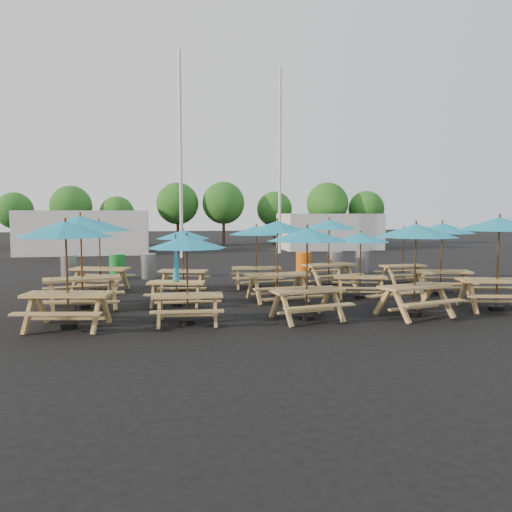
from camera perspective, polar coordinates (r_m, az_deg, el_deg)
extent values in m
plane|color=black|center=(16.47, 1.03, -4.25)|extent=(120.00, 120.00, 0.00)
cube|color=#AB7F4C|center=(12.10, -20.72, -4.11)|extent=(2.02, 1.09, 0.06)
cube|color=#AB7F4C|center=(11.51, -21.88, -6.16)|extent=(1.93, 0.62, 0.04)
cube|color=#AB7F4C|center=(12.81, -19.60, -5.00)|extent=(1.93, 0.62, 0.04)
cylinder|color=black|center=(12.24, -20.62, -7.52)|extent=(0.38, 0.38, 0.11)
cylinder|color=brown|center=(12.05, -20.79, -2.06)|extent=(0.05, 0.05, 2.45)
cone|color=teal|center=(11.97, -20.94, 2.86)|extent=(2.53, 2.53, 0.34)
cube|color=#AB7F4C|center=(14.49, -19.25, -2.47)|extent=(2.14, 1.20, 0.07)
cube|color=#AB7F4C|center=(13.81, -18.96, -4.18)|extent=(2.03, 0.71, 0.04)
cube|color=#AB7F4C|center=(15.27, -19.45, -3.35)|extent=(2.03, 0.71, 0.04)
cylinder|color=black|center=(14.61, -19.17, -5.48)|extent=(0.40, 0.40, 0.11)
cylinder|color=brown|center=(14.44, -19.30, -0.67)|extent=(0.05, 0.05, 2.57)
cone|color=teal|center=(14.39, -19.42, 3.64)|extent=(2.71, 2.71, 0.36)
cube|color=#AB7F4C|center=(17.48, -17.37, -1.40)|extent=(2.00, 1.25, 0.06)
cube|color=#AB7F4C|center=(16.89, -18.26, -2.67)|extent=(1.86, 0.80, 0.04)
cube|color=#AB7F4C|center=(18.14, -16.50, -2.12)|extent=(1.86, 0.80, 0.04)
cylinder|color=black|center=(17.57, -17.32, -3.73)|extent=(0.37, 0.37, 0.10)
cylinder|color=brown|center=(17.44, -17.41, -0.01)|extent=(0.05, 0.05, 2.39)
cone|color=teal|center=(17.39, -17.50, 3.30)|extent=(2.64, 2.64, 0.33)
cube|color=#AB7F4C|center=(11.94, -7.84, -4.48)|extent=(1.70, 0.78, 0.06)
cube|color=#AB7F4C|center=(11.39, -7.88, -6.30)|extent=(1.67, 0.37, 0.04)
cube|color=#AB7F4C|center=(12.58, -7.76, -5.23)|extent=(1.67, 0.37, 0.04)
cylinder|color=black|center=(12.06, -7.80, -7.46)|extent=(0.33, 0.33, 0.09)
cylinder|color=brown|center=(11.88, -7.86, -2.69)|extent=(0.04, 0.04, 2.12)
cone|color=teal|center=(11.80, -7.91, 1.61)|extent=(2.01, 2.01, 0.29)
cube|color=#AB7F4C|center=(14.36, -9.10, -3.01)|extent=(1.69, 0.90, 0.05)
cube|color=#AB7F4C|center=(13.82, -9.43, -4.40)|extent=(1.62, 0.51, 0.04)
cube|color=#AB7F4C|center=(14.97, -8.76, -3.68)|extent=(1.62, 0.51, 0.04)
cylinder|color=black|center=(14.45, -9.06, -5.42)|extent=(0.32, 0.32, 0.09)
cylinder|color=brown|center=(14.31, -9.12, -1.56)|extent=(0.04, 0.04, 2.05)
cone|color=teal|center=(14.27, -9.14, -0.14)|extent=(0.20, 0.20, 1.33)
cube|color=#AB7F4C|center=(17.12, -8.29, -1.70)|extent=(1.73, 1.08, 0.05)
cube|color=#AB7F4C|center=(16.58, -8.78, -2.83)|extent=(1.62, 0.69, 0.04)
cube|color=#AB7F4C|center=(17.73, -7.82, -2.32)|extent=(1.62, 0.69, 0.04)
cylinder|color=black|center=(17.20, -8.27, -3.76)|extent=(0.32, 0.32, 0.09)
cylinder|color=brown|center=(17.08, -8.31, -0.47)|extent=(0.04, 0.04, 2.07)
cone|color=teal|center=(17.03, -8.34, 2.46)|extent=(2.28, 2.28, 0.29)
cube|color=#AB7F4C|center=(12.32, 5.82, -3.92)|extent=(1.89, 1.01, 0.06)
cube|color=#AB7F4C|center=(11.80, 7.30, -5.74)|extent=(1.80, 0.57, 0.04)
cube|color=#AB7F4C|center=(12.94, 4.45, -4.78)|extent=(1.80, 0.57, 0.04)
cylinder|color=black|center=(12.44, 5.79, -7.04)|extent=(0.36, 0.36, 0.10)
cylinder|color=brown|center=(12.26, 5.83, -2.04)|extent=(0.04, 0.04, 2.29)
cone|color=teal|center=(12.18, 5.87, 2.47)|extent=(2.35, 2.35, 0.32)
cube|color=#AB7F4C|center=(15.01, 2.44, -2.16)|extent=(1.96, 0.93, 0.06)
cube|color=#AB7F4C|center=(14.40, 3.37, -3.68)|extent=(1.91, 0.46, 0.04)
cube|color=#AB7F4C|center=(15.69, 1.57, -2.97)|extent=(1.91, 0.46, 0.04)
cylinder|color=black|center=(15.11, 2.43, -4.88)|extent=(0.38, 0.38, 0.10)
cylinder|color=brown|center=(14.96, 2.44, -0.52)|extent=(0.05, 0.05, 2.41)
cone|color=teal|center=(14.90, 2.46, 3.38)|extent=(2.34, 2.34, 0.34)
cube|color=#AB7F4C|center=(17.54, 0.04, -1.36)|extent=(1.79, 0.86, 0.06)
cube|color=#AB7F4C|center=(16.95, 0.22, -2.52)|extent=(1.74, 0.44, 0.04)
cube|color=#AB7F4C|center=(18.20, -0.13, -2.01)|extent=(1.74, 0.44, 0.04)
cylinder|color=black|center=(17.63, 0.04, -3.49)|extent=(0.34, 0.34, 0.10)
cylinder|color=brown|center=(17.50, 0.04, -0.08)|extent=(0.04, 0.04, 2.20)
cone|color=teal|center=(17.45, 0.04, 2.95)|extent=(2.15, 2.15, 0.31)
cube|color=#AB7F4C|center=(13.29, 17.67, -3.35)|extent=(1.98, 1.15, 0.06)
cube|color=#AB7F4C|center=(12.86, 19.71, -5.03)|extent=(1.86, 0.70, 0.04)
cube|color=#AB7F4C|center=(13.84, 15.70, -4.24)|extent=(1.86, 0.70, 0.04)
cylinder|color=black|center=(13.41, 17.59, -6.37)|extent=(0.37, 0.37, 0.10)
cylinder|color=brown|center=(13.24, 17.71, -1.54)|extent=(0.05, 0.05, 2.37)
cone|color=teal|center=(13.17, 17.83, 2.79)|extent=(2.54, 2.54, 0.33)
cube|color=#AB7F4C|center=(15.75, 11.81, -2.36)|extent=(1.71, 1.04, 0.05)
cube|color=#AB7F4C|center=(15.20, 12.08, -3.60)|extent=(1.60, 0.65, 0.04)
cube|color=#AB7F4C|center=(16.36, 11.53, -3.00)|extent=(1.60, 0.65, 0.04)
cylinder|color=black|center=(15.83, 11.77, -4.56)|extent=(0.32, 0.32, 0.09)
cylinder|color=brown|center=(15.70, 11.83, -1.04)|extent=(0.04, 0.04, 2.05)
cone|color=teal|center=(15.64, 11.89, 2.11)|extent=(2.23, 2.23, 0.28)
cube|color=#AB7F4C|center=(18.08, 8.31, -1.00)|extent=(2.02, 1.21, 0.06)
cube|color=#AB7F4C|center=(17.56, 9.59, -2.19)|extent=(1.89, 0.75, 0.04)
cube|color=#AB7F4C|center=(18.68, 7.08, -1.74)|extent=(1.89, 0.75, 0.04)
cylinder|color=black|center=(18.17, 8.28, -3.28)|extent=(0.38, 0.38, 0.10)
cylinder|color=brown|center=(18.04, 8.32, 0.36)|extent=(0.05, 0.05, 2.41)
cone|color=teal|center=(17.99, 8.36, 3.59)|extent=(2.61, 2.61, 0.34)
cube|color=#AB7F4C|center=(14.96, 25.84, -2.51)|extent=(2.11, 1.22, 0.07)
cube|color=#AB7F4C|center=(14.35, 26.95, -4.14)|extent=(1.99, 0.74, 0.04)
cube|color=#AB7F4C|center=(15.67, 24.74, -3.34)|extent=(1.99, 0.74, 0.04)
cylinder|color=black|center=(15.07, 25.73, -5.38)|extent=(0.40, 0.40, 0.11)
cylinder|color=brown|center=(14.91, 25.90, -0.79)|extent=(0.05, 0.05, 2.54)
cone|color=teal|center=(14.85, 26.06, 3.32)|extent=(2.70, 2.70, 0.35)
cube|color=#AB7F4C|center=(17.11, 20.38, -1.68)|extent=(1.95, 1.16, 0.06)
cube|color=#AB7F4C|center=(16.51, 21.02, -2.95)|extent=(1.83, 0.72, 0.04)
cube|color=#AB7F4C|center=(17.78, 19.73, -2.38)|extent=(1.83, 0.72, 0.04)
cylinder|color=black|center=(17.20, 20.31, -4.00)|extent=(0.37, 0.37, 0.10)
cylinder|color=brown|center=(17.07, 20.42, -0.29)|extent=(0.04, 0.04, 2.33)
cone|color=teal|center=(17.02, 20.52, 3.01)|extent=(2.52, 2.52, 0.32)
cube|color=#AB7F4C|center=(19.29, 16.46, -1.08)|extent=(1.71, 0.80, 0.06)
cube|color=#AB7F4C|center=(18.82, 17.45, -2.06)|extent=(1.67, 0.39, 0.04)
cube|color=#AB7F4C|center=(19.82, 15.48, -1.67)|extent=(1.67, 0.39, 0.04)
cylinder|color=black|center=(19.36, 16.41, -2.94)|extent=(0.33, 0.33, 0.09)
cylinder|color=brown|center=(19.26, 16.49, 0.03)|extent=(0.04, 0.04, 2.11)
cone|color=teal|center=(19.21, 16.55, 2.68)|extent=(2.03, 2.03, 0.29)
cylinder|color=gray|center=(20.79, -20.59, -1.27)|extent=(0.62, 0.62, 1.00)
cylinder|color=#18882B|center=(20.64, -15.58, -1.18)|extent=(0.62, 0.62, 1.00)
cylinder|color=gray|center=(20.55, -12.21, -1.14)|extent=(0.62, 0.62, 1.00)
cylinder|color=orange|center=(20.96, 5.44, -0.94)|extent=(0.62, 0.62, 1.00)
cylinder|color=gray|center=(21.53, 9.00, -0.82)|extent=(0.62, 0.62, 1.00)
cylinder|color=gray|center=(22.46, 12.06, -0.63)|extent=(0.62, 0.62, 1.00)
cylinder|color=silver|center=(30.11, -8.61, 11.28)|extent=(0.20, 0.20, 12.00)
cylinder|color=silver|center=(33.05, 2.75, 10.76)|extent=(0.20, 0.20, 12.00)
cube|color=silver|center=(34.20, -18.95, 2.58)|extent=(8.00, 4.00, 2.80)
cube|color=silver|center=(37.08, 8.35, 2.80)|extent=(7.00, 4.00, 2.60)
cylinder|color=#382314|center=(42.50, -25.78, 2.17)|extent=(0.24, 0.24, 1.92)
sphere|color=#1E5919|center=(42.47, -25.88, 4.70)|extent=(2.80, 2.80, 2.80)
cylinder|color=#382314|center=(40.30, -20.29, 2.38)|extent=(0.24, 0.24, 2.14)
sphere|color=#1E5919|center=(40.28, -20.38, 5.35)|extent=(3.11, 3.11, 3.11)
cylinder|color=#382314|center=(39.68, -15.55, 2.21)|extent=(0.24, 0.24, 1.78)
sphere|color=#1E5919|center=(39.64, -15.60, 4.73)|extent=(2.59, 2.59, 2.59)
cylinder|color=#382314|center=(40.66, -8.91, 2.77)|extent=(0.24, 0.24, 2.31)
sphere|color=#1E5919|center=(40.65, -8.95, 5.95)|extent=(3.36, 3.36, 3.36)
cylinder|color=#382314|center=(40.53, -3.71, 2.83)|extent=(0.24, 0.24, 2.35)
sphere|color=#1E5919|center=(40.51, -3.73, 6.08)|extent=(3.41, 3.41, 3.41)
cylinder|color=#382314|center=(41.74, 2.11, 2.67)|extent=(0.24, 0.24, 2.02)
sphere|color=#1E5919|center=(41.71, 2.12, 5.38)|extent=(2.94, 2.94, 2.94)
cylinder|color=#382314|center=(41.16, 8.14, 2.81)|extent=(0.24, 0.24, 2.32)
sphere|color=#1E5919|center=(41.15, 8.17, 5.97)|extent=(3.38, 3.38, 3.38)
cylinder|color=#382314|center=(42.45, 12.45, 2.61)|extent=(0.24, 0.24, 2.03)
sphere|color=#1E5919|center=(42.42, 12.50, 5.29)|extent=(2.95, 2.95, 2.95)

